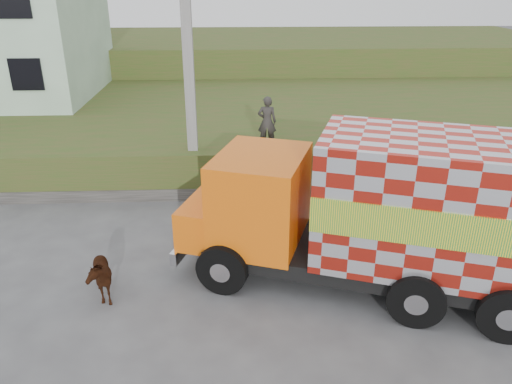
{
  "coord_description": "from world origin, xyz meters",
  "views": [
    {
      "loc": [
        0.29,
        -10.43,
        6.59
      ],
      "look_at": [
        0.85,
        1.61,
        1.3
      ],
      "focal_mm": 35.0,
      "sensor_mm": 36.0,
      "label": 1
    }
  ],
  "objects_px": {
    "pedestrian": "(267,122)",
    "cow": "(97,275)",
    "utility_pole": "(189,67)",
    "cargo_truck": "(382,212)"
  },
  "relations": [
    {
      "from": "pedestrian",
      "to": "cow",
      "type": "bearing_deg",
      "value": 60.31
    },
    {
      "from": "cow",
      "to": "cargo_truck",
      "type": "bearing_deg",
      "value": -20.93
    },
    {
      "from": "utility_pole",
      "to": "cow",
      "type": "xyz_separation_m",
      "value": [
        -1.75,
        -5.64,
        -3.52
      ]
    },
    {
      "from": "cargo_truck",
      "to": "pedestrian",
      "type": "distance_m",
      "value": 6.05
    },
    {
      "from": "cow",
      "to": "pedestrian",
      "type": "relative_size",
      "value": 0.81
    },
    {
      "from": "cargo_truck",
      "to": "cow",
      "type": "relative_size",
      "value": 6.44
    },
    {
      "from": "utility_pole",
      "to": "cow",
      "type": "bearing_deg",
      "value": -107.22
    },
    {
      "from": "utility_pole",
      "to": "pedestrian",
      "type": "distance_m",
      "value": 2.94
    },
    {
      "from": "utility_pole",
      "to": "cargo_truck",
      "type": "height_order",
      "value": "utility_pole"
    },
    {
      "from": "cargo_truck",
      "to": "cow",
      "type": "height_order",
      "value": "cargo_truck"
    }
  ]
}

